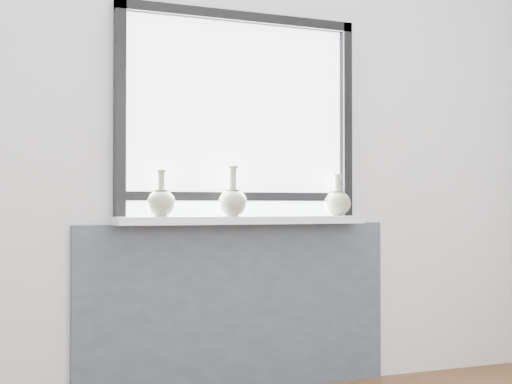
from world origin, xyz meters
name	(u,v)px	position (x,y,z in m)	size (l,w,h in m)	color
back_wall	(236,139)	(0.00, 1.81, 1.30)	(3.60, 0.02, 2.60)	silver
apron_panel	(238,308)	(0.00, 1.78, 0.43)	(1.70, 0.03, 0.86)	#47515D
windowsill	(243,220)	(0.00, 1.71, 0.88)	(1.32, 0.18, 0.04)	white
window	(239,111)	(0.00, 1.77, 1.44)	(1.30, 0.06, 1.05)	black
vase_a	(161,201)	(-0.43, 1.70, 0.97)	(0.14, 0.14, 0.23)	gray
vase_b	(233,201)	(-0.07, 1.68, 0.98)	(0.15, 0.15, 0.25)	gray
vase_c	(337,202)	(0.54, 1.71, 0.97)	(0.14, 0.14, 0.22)	gray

